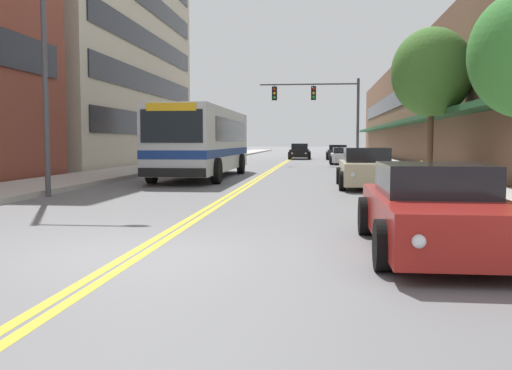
{
  "coord_description": "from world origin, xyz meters",
  "views": [
    {
      "loc": [
        2.64,
        -8.0,
        1.65
      ],
      "look_at": [
        -1.35,
        27.98,
        -1.16
      ],
      "focal_mm": 40.0,
      "sensor_mm": 36.0,
      "label": 1
    }
  ],
  "objects_px": {
    "street_tree_right_mid": "(432,72)",
    "fire_hydrant": "(421,173)",
    "traffic_signal_mast": "(322,103)",
    "car_white_parked_right_mid": "(344,156)",
    "car_charcoal_parked_right_end": "(338,153)",
    "car_red_parked_right_foreground": "(434,210)",
    "car_beige_parked_right_far": "(367,169)",
    "car_black_moving_lead": "(300,152)",
    "city_bus": "(204,139)",
    "car_navy_parked_left_near": "(222,156)",
    "street_lamp_left_near": "(53,8)"
  },
  "relations": [
    {
      "from": "car_red_parked_right_foreground",
      "to": "car_white_parked_right_mid",
      "type": "height_order",
      "value": "car_red_parked_right_foreground"
    },
    {
      "from": "car_red_parked_right_foreground",
      "to": "car_beige_parked_right_far",
      "type": "xyz_separation_m",
      "value": [
        -0.04,
        11.86,
        0.04
      ]
    },
    {
      "from": "car_white_parked_right_mid",
      "to": "traffic_signal_mast",
      "type": "relative_size",
      "value": 0.66
    },
    {
      "from": "car_red_parked_right_foreground",
      "to": "street_lamp_left_near",
      "type": "distance_m",
      "value": 12.78
    },
    {
      "from": "car_navy_parked_left_near",
      "to": "fire_hydrant",
      "type": "relative_size",
      "value": 5.27
    },
    {
      "from": "city_bus",
      "to": "street_lamp_left_near",
      "type": "bearing_deg",
      "value": -104.63
    },
    {
      "from": "traffic_signal_mast",
      "to": "street_lamp_left_near",
      "type": "distance_m",
      "value": 24.32
    },
    {
      "from": "street_tree_right_mid",
      "to": "car_navy_parked_left_near",
      "type": "bearing_deg",
      "value": 127.41
    },
    {
      "from": "car_red_parked_right_foreground",
      "to": "car_beige_parked_right_far",
      "type": "height_order",
      "value": "car_beige_parked_right_far"
    },
    {
      "from": "city_bus",
      "to": "traffic_signal_mast",
      "type": "height_order",
      "value": "traffic_signal_mast"
    },
    {
      "from": "fire_hydrant",
      "to": "car_charcoal_parked_right_end",
      "type": "bearing_deg",
      "value": 92.99
    },
    {
      "from": "car_white_parked_right_mid",
      "to": "fire_hydrant",
      "type": "distance_m",
      "value": 22.04
    },
    {
      "from": "car_charcoal_parked_right_end",
      "to": "street_tree_right_mid",
      "type": "bearing_deg",
      "value": -83.19
    },
    {
      "from": "car_white_parked_right_mid",
      "to": "car_black_moving_lead",
      "type": "relative_size",
      "value": 0.91
    },
    {
      "from": "car_charcoal_parked_right_end",
      "to": "car_white_parked_right_mid",
      "type": "bearing_deg",
      "value": -89.14
    },
    {
      "from": "city_bus",
      "to": "street_lamp_left_near",
      "type": "distance_m",
      "value": 10.43
    },
    {
      "from": "car_red_parked_right_foreground",
      "to": "car_black_moving_lead",
      "type": "relative_size",
      "value": 0.97
    },
    {
      "from": "car_beige_parked_right_far",
      "to": "car_navy_parked_left_near",
      "type": "bearing_deg",
      "value": 113.46
    },
    {
      "from": "car_red_parked_right_foreground",
      "to": "car_black_moving_lead",
      "type": "height_order",
      "value": "car_black_moving_lead"
    },
    {
      "from": "city_bus",
      "to": "car_beige_parked_right_far",
      "type": "distance_m",
      "value": 8.44
    },
    {
      "from": "car_beige_parked_right_far",
      "to": "car_black_moving_lead",
      "type": "distance_m",
      "value": 31.84
    },
    {
      "from": "street_lamp_left_near",
      "to": "traffic_signal_mast",
      "type": "bearing_deg",
      "value": 71.23
    },
    {
      "from": "car_charcoal_parked_right_end",
      "to": "street_tree_right_mid",
      "type": "distance_m",
      "value": 26.46
    },
    {
      "from": "car_beige_parked_right_far",
      "to": "car_charcoal_parked_right_end",
      "type": "relative_size",
      "value": 1.15
    },
    {
      "from": "street_lamp_left_near",
      "to": "car_white_parked_right_mid",
      "type": "bearing_deg",
      "value": 69.37
    },
    {
      "from": "traffic_signal_mast",
      "to": "car_navy_parked_left_near",
      "type": "bearing_deg",
      "value": 167.98
    },
    {
      "from": "car_white_parked_right_mid",
      "to": "street_tree_right_mid",
      "type": "relative_size",
      "value": 0.7
    },
    {
      "from": "traffic_signal_mast",
      "to": "street_tree_right_mid",
      "type": "xyz_separation_m",
      "value": [
        4.56,
        -13.76,
        0.38
      ]
    },
    {
      "from": "traffic_signal_mast",
      "to": "car_white_parked_right_mid",
      "type": "bearing_deg",
      "value": 51.74
    },
    {
      "from": "city_bus",
      "to": "car_charcoal_parked_right_end",
      "type": "height_order",
      "value": "city_bus"
    },
    {
      "from": "street_lamp_left_near",
      "to": "fire_hydrant",
      "type": "xyz_separation_m",
      "value": [
        10.95,
        3.05,
        -4.86
      ]
    },
    {
      "from": "car_black_moving_lead",
      "to": "fire_hydrant",
      "type": "distance_m",
      "value": 33.61
    },
    {
      "from": "car_white_parked_right_mid",
      "to": "car_beige_parked_right_far",
      "type": "relative_size",
      "value": 0.9
    },
    {
      "from": "city_bus",
      "to": "car_navy_parked_left_near",
      "type": "distance_m",
      "value": 15.23
    },
    {
      "from": "fire_hydrant",
      "to": "car_beige_parked_right_far",
      "type": "bearing_deg",
      "value": 135.9
    },
    {
      "from": "car_navy_parked_left_near",
      "to": "car_beige_parked_right_far",
      "type": "bearing_deg",
      "value": -66.54
    },
    {
      "from": "car_white_parked_right_mid",
      "to": "street_tree_right_mid",
      "type": "xyz_separation_m",
      "value": [
        2.95,
        -15.8,
        3.99
      ]
    },
    {
      "from": "car_navy_parked_left_near",
      "to": "street_lamp_left_near",
      "type": "distance_m",
      "value": 25.0
    },
    {
      "from": "street_tree_right_mid",
      "to": "fire_hydrant",
      "type": "height_order",
      "value": "street_tree_right_mid"
    },
    {
      "from": "car_charcoal_parked_right_end",
      "to": "street_tree_right_mid",
      "type": "xyz_separation_m",
      "value": [
        3.1,
        -25.98,
        3.93
      ]
    },
    {
      "from": "car_black_moving_lead",
      "to": "car_charcoal_parked_right_end",
      "type": "bearing_deg",
      "value": -17.34
    },
    {
      "from": "car_navy_parked_left_near",
      "to": "traffic_signal_mast",
      "type": "relative_size",
      "value": 0.65
    },
    {
      "from": "car_black_moving_lead",
      "to": "street_tree_right_mid",
      "type": "height_order",
      "value": "street_tree_right_mid"
    },
    {
      "from": "car_navy_parked_left_near",
      "to": "car_charcoal_parked_right_end",
      "type": "height_order",
      "value": "car_charcoal_parked_right_end"
    },
    {
      "from": "traffic_signal_mast",
      "to": "street_tree_right_mid",
      "type": "height_order",
      "value": "street_tree_right_mid"
    },
    {
      "from": "car_beige_parked_right_far",
      "to": "street_lamp_left_near",
      "type": "relative_size",
      "value": 0.53
    },
    {
      "from": "car_red_parked_right_foreground",
      "to": "car_beige_parked_right_far",
      "type": "distance_m",
      "value": 11.86
    },
    {
      "from": "city_bus",
      "to": "car_charcoal_parked_right_end",
      "type": "xyz_separation_m",
      "value": [
        6.81,
        25.79,
        -1.1
      ]
    },
    {
      "from": "car_navy_parked_left_near",
      "to": "street_lamp_left_near",
      "type": "relative_size",
      "value": 0.47
    },
    {
      "from": "car_beige_parked_right_far",
      "to": "traffic_signal_mast",
      "type": "height_order",
      "value": "traffic_signal_mast"
    }
  ]
}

